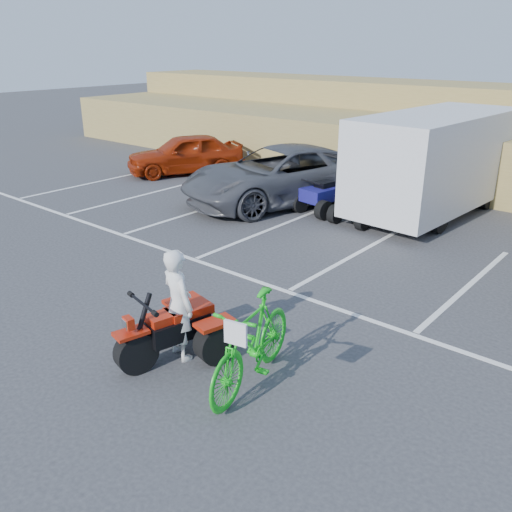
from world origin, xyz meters
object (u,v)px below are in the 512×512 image
Objects in this scene: grey_pickup at (280,175)px; green_dirt_bike at (252,342)px; rider at (178,304)px; quad_atv_blue at (323,212)px; red_car at (185,154)px; cargo_trailer at (435,160)px; quad_atv_green at (358,222)px; red_trike_atv at (173,358)px.

green_dirt_bike is at bearing -35.42° from grey_pickup.
grey_pickup reaches higher than green_dirt_bike.
quad_atv_blue is at bearing -59.31° from rider.
green_dirt_bike is at bearing -10.32° from red_car.
cargo_trailer reaches higher than quad_atv_green.
quad_atv_blue is at bearing 174.59° from quad_atv_green.
red_trike_atv reaches higher than quad_atv_blue.
grey_pickup reaches higher than quad_atv_blue.
quad_atv_green is (1.27, -0.19, 0.00)m from quad_atv_blue.
red_car is at bearing -169.84° from cargo_trailer.
quad_atv_blue is (-3.95, 7.93, -0.69)m from green_dirt_bike.
red_trike_atv is 10.34m from cargo_trailer.
green_dirt_bike is 8.22m from quad_atv_green.
grey_pickup is at bearing -171.99° from quad_atv_blue.
red_car is at bearing -30.65° from rider.
grey_pickup is at bearing 18.97° from red_car.
red_car is (-9.49, 9.04, -0.16)m from rider.
cargo_trailer is 4.23× the size of quad_atv_green.
red_trike_atv is at bearing -179.79° from green_dirt_bike.
grey_pickup is 0.99× the size of cargo_trailer.
quad_atv_green is (-1.31, 7.88, -0.91)m from rider.
green_dirt_bike is at bearing -77.30° from cargo_trailer.
red_car is 9.39m from cargo_trailer.
quad_atv_green is at bearing 97.49° from green_dirt_bike.
red_trike_atv is at bearing -63.36° from quad_atv_blue.
quad_atv_blue is at bearing -136.28° from cargo_trailer.
cargo_trailer is at bearing 44.98° from grey_pickup.
green_dirt_bike is 1.54× the size of quad_atv_green.
red_trike_atv is 0.40× the size of red_car.
cargo_trailer reaches higher than quad_atv_blue.
green_dirt_bike is (1.40, 0.29, 0.69)m from red_trike_atv.
cargo_trailer is at bearing 66.08° from quad_atv_green.
rider reaches higher than red_trike_atv.
red_trike_atv is 0.92m from rider.
cargo_trailer is at bearing 87.31° from green_dirt_bike.
red_car reaches higher than green_dirt_bike.
rider is at bearing -62.85° from quad_atv_blue.
quad_atv_blue is (-2.58, 8.08, -0.91)m from rider.
red_trike_atv is 1.59m from green_dirt_bike.
red_trike_atv is 8.61m from quad_atv_blue.
rider is 8.53m from quad_atv_blue.
grey_pickup is 3.09m from quad_atv_green.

